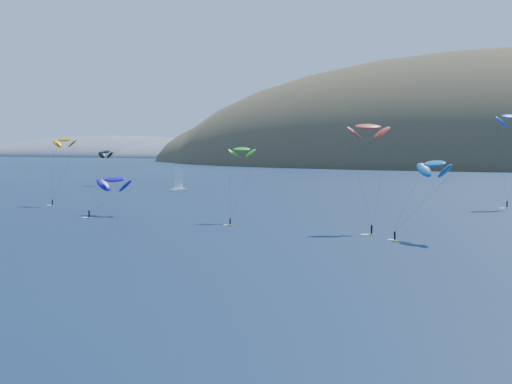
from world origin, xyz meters
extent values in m
ellipsoid|color=#3D3526|center=(20.00, 560.00, -12.60)|extent=(600.00, 300.00, 210.00)
ellipsoid|color=#3D3526|center=(-140.00, 590.00, -7.20)|extent=(340.00, 240.00, 120.00)
ellipsoid|color=slate|center=(-480.00, 760.00, -3.60)|extent=(400.00, 240.00, 60.00)
ellipsoid|color=slate|center=(-340.00, 720.00, -2.64)|extent=(240.00, 180.00, 44.00)
cube|color=white|center=(-78.70, 190.70, 0.34)|extent=(3.70, 7.46, 0.87)
cylinder|color=white|center=(-78.70, 191.18, 5.38)|extent=(0.13, 0.13, 10.10)
cube|color=yellow|center=(-83.73, 121.93, 0.04)|extent=(1.45, 0.43, 0.08)
cylinder|color=black|center=(-83.73, 121.93, 0.95)|extent=(0.34, 0.34, 1.54)
sphere|color=#8C6047|center=(-83.73, 121.93, 1.84)|extent=(0.26, 0.26, 0.26)
ellipsoid|color=orange|center=(-82.85, 127.17, 19.46)|extent=(7.78, 3.68, 4.32)
cube|color=yellow|center=(-14.95, 96.92, 0.03)|extent=(1.29, 0.88, 0.07)
cylinder|color=black|center=(-14.95, 96.92, 0.83)|extent=(0.30, 0.30, 1.35)
sphere|color=#8C6047|center=(-14.95, 96.92, 1.61)|extent=(0.23, 0.23, 0.23)
ellipsoid|color=green|center=(-16.33, 106.93, 17.08)|extent=(6.76, 5.26, 3.42)
cube|color=yellow|center=(41.22, 163.55, 0.04)|extent=(1.58, 1.34, 0.09)
cylinder|color=black|center=(41.22, 163.55, 1.06)|extent=(0.38, 0.38, 1.74)
sphere|color=#8C6047|center=(41.22, 163.55, 2.07)|extent=(0.29, 0.29, 0.29)
ellipsoid|color=blue|center=(41.75, 167.19, 26.00)|extent=(10.74, 9.64, 5.55)
cube|color=yellow|center=(24.62, 85.57, 0.04)|extent=(1.36, 1.28, 0.08)
cylinder|color=black|center=(24.62, 85.57, 0.95)|extent=(0.34, 0.34, 1.55)
sphere|color=#8C6047|center=(24.62, 85.57, 1.85)|extent=(0.26, 0.26, 0.26)
ellipsoid|color=#125BA5|center=(31.09, 90.86, 14.67)|extent=(9.19, 8.83, 4.86)
cube|color=yellow|center=(18.54, 92.53, 0.04)|extent=(1.64, 1.19, 0.09)
cylinder|color=black|center=(18.54, 92.53, 1.06)|extent=(0.38, 0.38, 1.73)
sphere|color=#8C6047|center=(18.54, 92.53, 2.06)|extent=(0.29, 0.29, 0.29)
ellipsoid|color=#C33C2A|center=(15.74, 100.51, 22.09)|extent=(9.57, 7.74, 4.85)
cube|color=yellow|center=(-53.23, 97.10, 0.04)|extent=(1.62, 0.62, 0.09)
cylinder|color=black|center=(-53.23, 97.10, 1.03)|extent=(0.37, 0.37, 1.68)
sphere|color=#8C6047|center=(-53.23, 97.10, 2.01)|extent=(0.28, 0.28, 0.28)
ellipsoid|color=#141096|center=(-51.98, 106.59, 9.23)|extent=(10.81, 5.91, 5.78)
cube|color=yellow|center=(-122.74, 207.87, 0.04)|extent=(1.61, 1.03, 0.09)
cylinder|color=black|center=(-122.74, 207.87, 1.02)|extent=(0.36, 0.36, 1.66)
sphere|color=#8C6047|center=(-122.74, 207.87, 1.98)|extent=(0.28, 0.28, 0.28)
ellipsoid|color=black|center=(-124.30, 210.10, 14.41)|extent=(10.04, 7.51, 5.08)
camera|label=1|loc=(50.82, -49.54, 19.01)|focal=50.00mm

